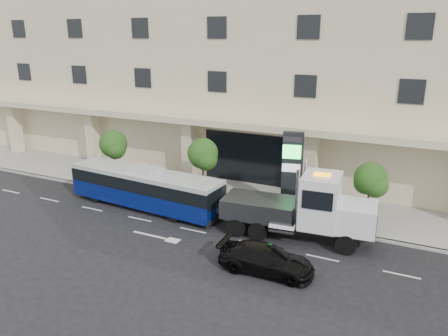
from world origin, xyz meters
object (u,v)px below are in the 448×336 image
at_px(city_bus, 145,188).
at_px(signage_pylon, 292,171).
at_px(black_sedan, 266,259).
at_px(tow_truck, 304,209).

relative_size(city_bus, signage_pylon, 2.15).
xyz_separation_m(city_bus, signage_pylon, (9.28, 3.51, 1.42)).
bearing_deg(city_bus, black_sedan, -18.69).
bearing_deg(tow_truck, city_bus, 175.09).
bearing_deg(signage_pylon, tow_truck, -75.78).
relative_size(city_bus, tow_truck, 1.16).
bearing_deg(black_sedan, tow_truck, -10.37).
bearing_deg(signage_pylon, black_sedan, -95.21).
height_order(black_sedan, signage_pylon, signage_pylon).
bearing_deg(signage_pylon, city_bus, -172.99).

